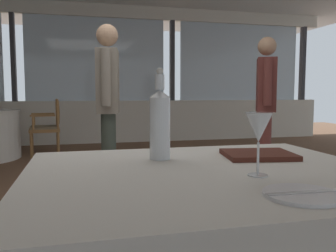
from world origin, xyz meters
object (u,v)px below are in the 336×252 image
object	(u,v)px
side_plate	(302,195)
menu_book	(258,155)
diner_person_1	(266,100)
water_bottle	(160,122)
diner_person_0	(108,99)
dining_chair_1_0	(50,123)
wine_glass	(259,129)

from	to	relation	value
side_plate	menu_book	size ratio (longest dim) A/B	0.72
menu_book	diner_person_1	world-z (taller)	diner_person_1
water_bottle	diner_person_1	xyz separation A→B (m)	(1.74, 2.30, 0.03)
side_plate	menu_book	world-z (taller)	menu_book
diner_person_0	water_bottle	bearing A→B (deg)	100.26
water_bottle	dining_chair_1_0	xyz separation A→B (m)	(-0.79, 4.62, -0.37)
wine_glass	diner_person_0	size ratio (longest dim) A/B	0.12
diner_person_0	diner_person_1	bearing A→B (deg)	-166.06
dining_chair_1_0	diner_person_1	size ratio (longest dim) A/B	0.56
water_bottle	menu_book	xyz separation A→B (m)	(0.40, -0.05, -0.14)
water_bottle	dining_chair_1_0	world-z (taller)	water_bottle
wine_glass	menu_book	xyz separation A→B (m)	(0.16, 0.30, -0.14)
menu_book	diner_person_1	bearing A→B (deg)	69.26
wine_glass	dining_chair_1_0	xyz separation A→B (m)	(-1.03, 4.98, -0.37)
side_plate	diner_person_0	xyz separation A→B (m)	(-0.28, 2.74, 0.19)
side_plate	diner_person_1	xyz separation A→B (m)	(1.50, 2.89, 0.17)
water_bottle	diner_person_0	bearing A→B (deg)	91.10
wine_glass	menu_book	bearing A→B (deg)	61.71
menu_book	dining_chair_1_0	world-z (taller)	dining_chair_1_0
side_plate	diner_person_1	bearing A→B (deg)	62.57
wine_glass	dining_chair_1_0	world-z (taller)	wine_glass
water_bottle	diner_person_0	xyz separation A→B (m)	(-0.04, 2.15, 0.05)
side_plate	diner_person_1	distance (m)	3.26
wine_glass	diner_person_0	world-z (taller)	diner_person_0
water_bottle	diner_person_0	world-z (taller)	diner_person_0
water_bottle	wine_glass	size ratio (longest dim) A/B	1.78
menu_book	dining_chair_1_0	distance (m)	4.83
wine_glass	diner_person_0	distance (m)	2.52
dining_chair_1_0	diner_person_1	bearing A→B (deg)	132.35
water_bottle	wine_glass	distance (m)	0.43
dining_chair_1_0	diner_person_1	distance (m)	3.46
dining_chair_1_0	water_bottle	bearing A→B (deg)	94.67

